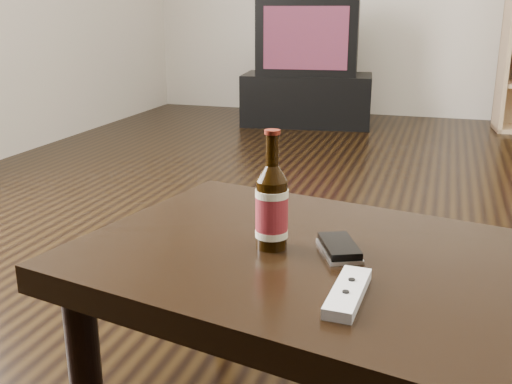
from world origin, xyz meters
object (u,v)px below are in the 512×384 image
(coffee_table, at_px, (363,290))
(beer_bottle, at_px, (272,207))
(phone, at_px, (339,248))
(remote, at_px, (348,293))
(tv, at_px, (309,37))
(tv_stand, at_px, (307,99))

(coffee_table, distance_m, beer_bottle, 0.22)
(coffee_table, height_order, beer_bottle, beer_bottle)
(phone, bearing_deg, beer_bottle, 160.72)
(beer_bottle, distance_m, phone, 0.14)
(coffee_table, bearing_deg, remote, -92.97)
(tv, xyz_separation_m, phone, (0.79, -3.25, -0.22))
(tv, relative_size, remote, 4.55)
(tv, distance_m, beer_bottle, 3.33)
(beer_bottle, bearing_deg, remote, -43.80)
(beer_bottle, relative_size, remote, 1.36)
(tv_stand, height_order, coffee_table, coffee_table)
(phone, bearing_deg, remote, -100.21)
(coffee_table, relative_size, remote, 7.07)
(tv_stand, distance_m, coffee_table, 3.39)
(coffee_table, relative_size, phone, 8.82)
(coffee_table, distance_m, phone, 0.08)
(tv, bearing_deg, phone, -83.48)
(beer_bottle, xyz_separation_m, remote, (0.17, -0.16, -0.07))
(remote, bearing_deg, coffee_table, 89.67)
(remote, bearing_deg, beer_bottle, 138.84)
(coffee_table, height_order, remote, remote)
(remote, bearing_deg, tv, 106.40)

